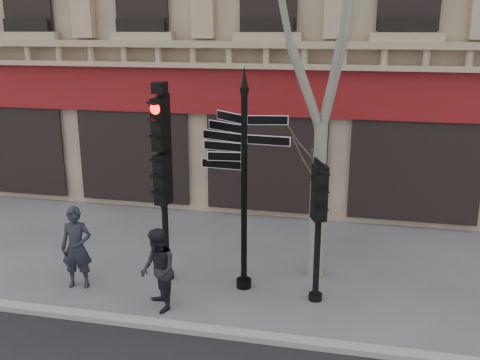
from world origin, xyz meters
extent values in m
plane|color=#57565B|center=(0.00, 0.00, 0.00)|extent=(80.00, 80.00, 0.00)
cube|color=gray|center=(0.00, -1.40, 0.06)|extent=(80.00, 0.25, 0.12)
cube|color=maroon|center=(0.00, 4.88, 3.60)|extent=(28.00, 0.25, 1.30)
cube|color=tan|center=(0.00, 4.65, 4.57)|extent=(28.00, 0.35, 0.74)
cylinder|color=black|center=(0.30, 0.50, 2.03)|extent=(0.12, 0.12, 4.07)
cylinder|color=black|center=(0.30, 0.50, 0.09)|extent=(0.32, 0.32, 0.18)
cone|color=black|center=(0.30, 0.50, 4.38)|extent=(0.14, 0.14, 0.41)
cylinder|color=black|center=(-1.42, 0.56, 1.95)|extent=(0.13, 0.13, 3.90)
cylinder|color=black|center=(-1.42, 0.56, 0.08)|extent=(0.29, 0.29, 0.16)
cube|color=black|center=(-1.42, 0.56, 2.25)|extent=(0.52, 0.41, 1.06)
cube|color=black|center=(-1.42, 0.56, 3.40)|extent=(0.52, 0.41, 1.06)
sphere|color=#FF0C05|center=(-1.42, 0.56, 3.69)|extent=(0.22, 0.22, 0.22)
cube|color=black|center=(-1.42, 0.56, 4.13)|extent=(0.29, 0.35, 0.22)
cylinder|color=black|center=(1.82, 0.28, 1.40)|extent=(0.13, 0.13, 2.80)
cylinder|color=black|center=(1.82, 0.28, 0.08)|extent=(0.29, 0.29, 0.16)
cube|color=black|center=(1.82, 0.28, 2.27)|extent=(0.56, 0.48, 1.06)
cylinder|color=gray|center=(1.72, 1.38, 1.07)|extent=(0.35, 0.35, 2.14)
cylinder|color=gray|center=(1.72, 1.38, 2.73)|extent=(0.27, 0.27, 1.36)
imported|color=#21232D|center=(-3.10, -0.21, 0.88)|extent=(0.71, 0.54, 1.75)
imported|color=black|center=(-1.11, -0.74, 0.82)|extent=(0.97, 1.01, 1.63)
camera|label=1|loc=(2.45, -9.50, 5.27)|focal=40.00mm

